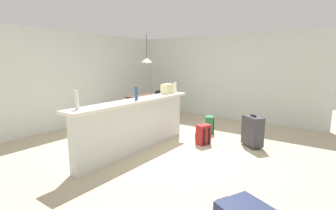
{
  "coord_description": "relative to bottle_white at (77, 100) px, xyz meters",
  "views": [
    {
      "loc": [
        -4.14,
        -2.94,
        1.74
      ],
      "look_at": [
        0.24,
        0.21,
        0.8
      ],
      "focal_mm": 26.85,
      "sensor_mm": 36.0,
      "label": 1
    }
  ],
  "objects": [
    {
      "name": "ground_plane",
      "position": [
        1.91,
        -0.36,
        -1.19
      ],
      "size": [
        13.0,
        13.0,
        0.05
      ],
      "primitive_type": "cube",
      "color": "#BCAD8E"
    },
    {
      "name": "bottle_blue",
      "position": [
        1.2,
        -0.1,
        -0.02
      ],
      "size": [
        0.06,
        0.06,
        0.25
      ],
      "primitive_type": "cylinder",
      "color": "#284C89",
      "rests_on": "bar_countertop"
    },
    {
      "name": "wall_back",
      "position": [
        1.91,
        2.69,
        0.09
      ],
      "size": [
        6.6,
        0.1,
        2.5
      ],
      "primitive_type": "cube",
      "color": "silver",
      "rests_on": "ground_plane"
    },
    {
      "name": "partition_half_wall",
      "position": [
        1.24,
        -0.04,
        -0.68
      ],
      "size": [
        2.8,
        0.2,
        0.97
      ],
      "primitive_type": "cube",
      "color": "silver",
      "rests_on": "ground_plane"
    },
    {
      "name": "suitcase_upright_charcoal",
      "position": [
        2.82,
        -1.8,
        -0.83
      ],
      "size": [
        0.45,
        0.5,
        0.67
      ],
      "color": "#38383D",
      "rests_on": "ground_plane"
    },
    {
      "name": "bottle_white",
      "position": [
        0.0,
        0.0,
        0.0
      ],
      "size": [
        0.06,
        0.06,
        0.29
      ],
      "primitive_type": "cylinder",
      "color": "silver",
      "rests_on": "bar_countertop"
    },
    {
      "name": "dining_chair_near_partition",
      "position": [
        3.39,
        0.91,
        -0.65
      ],
      "size": [
        0.42,
        0.42,
        0.93
      ],
      "color": "black",
      "rests_on": "ground_plane"
    },
    {
      "name": "bar_countertop",
      "position": [
        1.24,
        -0.04,
        -0.17
      ],
      "size": [
        2.96,
        0.4,
        0.05
      ],
      "primitive_type": "cube",
      "color": "white",
      "rests_on": "partition_half_wall"
    },
    {
      "name": "pendant_lamp",
      "position": [
        3.44,
        1.54,
        0.6
      ],
      "size": [
        0.34,
        0.34,
        0.85
      ],
      "color": "black"
    },
    {
      "name": "backpack_red",
      "position": [
        2.36,
        -0.91,
        -0.96
      ],
      "size": [
        0.32,
        0.3,
        0.42
      ],
      "color": "red",
      "rests_on": "ground_plane"
    },
    {
      "name": "backpack_green",
      "position": [
        3.18,
        -0.64,
        -0.96
      ],
      "size": [
        0.33,
        0.31,
        0.42
      ],
      "color": "#286B3D",
      "rests_on": "ground_plane"
    },
    {
      "name": "wall_right",
      "position": [
        4.96,
        -0.06,
        0.09
      ],
      "size": [
        0.1,
        6.0,
        2.5
      ],
      "primitive_type": "cube",
      "color": "silver",
      "rests_on": "ground_plane"
    },
    {
      "name": "dining_table",
      "position": [
        3.38,
        1.45,
        -0.52
      ],
      "size": [
        1.1,
        0.8,
        0.74
      ],
      "color": "#4C331E",
      "rests_on": "ground_plane"
    },
    {
      "name": "bottle_clear",
      "position": [
        2.52,
        -0.08,
        -0.02
      ],
      "size": [
        0.07,
        0.07,
        0.25
      ],
      "primitive_type": "cylinder",
      "color": "silver",
      "rests_on": "bar_countertop"
    },
    {
      "name": "grocery_bag",
      "position": [
        2.29,
        -0.03,
        -0.04
      ],
      "size": [
        0.26,
        0.18,
        0.22
      ],
      "primitive_type": "cube",
      "color": "beige",
      "rests_on": "bar_countertop"
    }
  ]
}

